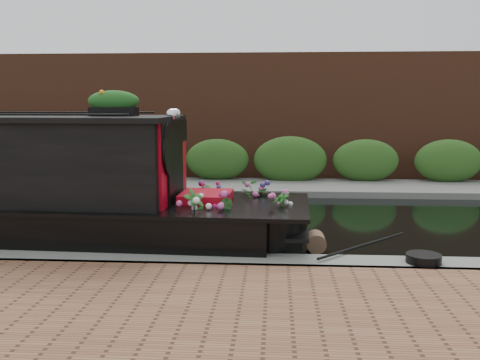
{
  "coord_description": "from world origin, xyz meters",
  "views": [
    {
      "loc": [
        1.76,
        -10.57,
        2.44
      ],
      "look_at": [
        1.09,
        -0.6,
        0.98
      ],
      "focal_mm": 40.0,
      "sensor_mm": 36.0,
      "label": 1
    }
  ],
  "objects": [
    {
      "name": "far_bank_path",
      "position": [
        0.0,
        4.2,
        0.0
      ],
      "size": [
        40.0,
        2.4,
        0.34
      ],
      "primitive_type": "cube",
      "color": "slate",
      "rests_on": "ground"
    },
    {
      "name": "rope_fender",
      "position": [
        2.44,
        -1.96,
        0.16
      ],
      "size": [
        0.32,
        0.43,
        0.32
      ],
      "primitive_type": "cylinder",
      "rotation": [
        1.57,
        0.0,
        0.0
      ],
      "color": "brown",
      "rests_on": "ground"
    },
    {
      "name": "ground",
      "position": [
        0.0,
        0.0,
        0.0
      ],
      "size": [
        80.0,
        80.0,
        0.0
      ],
      "primitive_type": "plane",
      "color": "black",
      "rests_on": "ground"
    },
    {
      "name": "far_hedge",
      "position": [
        0.0,
        5.1,
        0.0
      ],
      "size": [
        40.0,
        1.1,
        2.8
      ],
      "primitive_type": "cube",
      "color": "#2A541C",
      "rests_on": "ground"
    },
    {
      "name": "near_bank_coping",
      "position": [
        0.0,
        -3.3,
        0.0
      ],
      "size": [
        40.0,
        0.6,
        0.5
      ],
      "primitive_type": "cube",
      "color": "slate",
      "rests_on": "ground"
    },
    {
      "name": "far_brick_wall",
      "position": [
        0.0,
        7.2,
        0.0
      ],
      "size": [
        40.0,
        1.0,
        8.0
      ],
      "primitive_type": "cube",
      "color": "brown",
      "rests_on": "ground"
    },
    {
      "name": "coiled_mooring_rope",
      "position": [
        3.81,
        -3.32,
        0.31
      ],
      "size": [
        0.48,
        0.48,
        0.12
      ],
      "primitive_type": "cylinder",
      "color": "black",
      "rests_on": "near_bank_coping"
    }
  ]
}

